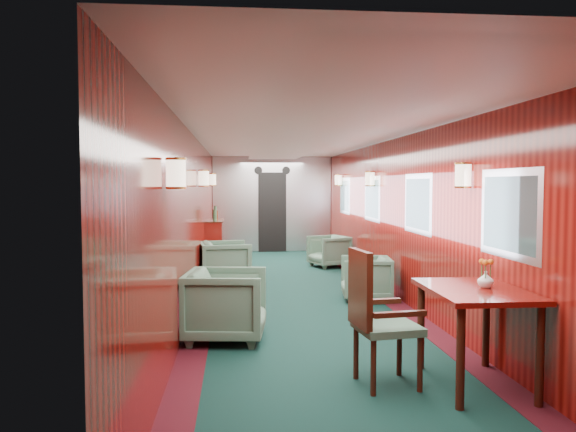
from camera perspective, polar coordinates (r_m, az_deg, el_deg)
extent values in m
plane|color=black|center=(8.46, 0.97, -8.41)|extent=(12.00, 12.00, 0.00)
cube|color=white|center=(8.30, 0.99, 7.68)|extent=(3.00, 12.00, 0.10)
cube|color=white|center=(8.30, 0.99, 7.75)|extent=(1.20, 12.00, 0.06)
cube|color=maroon|center=(14.27, -1.65, 1.22)|extent=(3.00, 0.10, 2.40)
cube|color=maroon|center=(2.46, 16.57, -8.91)|extent=(3.00, 0.10, 2.40)
cube|color=maroon|center=(8.27, -9.41, -0.32)|extent=(0.10, 12.00, 2.40)
cube|color=maroon|center=(8.59, 10.98, -0.20)|extent=(0.10, 12.00, 2.40)
cube|color=#360A12|center=(8.42, -8.31, -8.47)|extent=(0.30, 12.00, 0.01)
cube|color=#360A12|center=(8.70, 9.93, -8.10)|extent=(0.30, 12.00, 0.01)
cube|color=silver|center=(14.19, -1.63, 1.21)|extent=(2.98, 0.12, 2.38)
cube|color=black|center=(14.12, -1.60, 0.39)|extent=(0.70, 0.06, 2.00)
cylinder|color=black|center=(14.09, -3.04, 4.65)|extent=(0.20, 0.04, 0.20)
cylinder|color=black|center=(14.14, -0.19, 4.65)|extent=(0.20, 0.04, 0.20)
cube|color=silver|center=(5.31, 21.52, 0.21)|extent=(0.02, 1.10, 0.80)
cube|color=#3D595C|center=(5.30, 21.45, 0.21)|extent=(0.01, 0.96, 0.66)
cube|color=silver|center=(7.62, 13.03, 1.22)|extent=(0.02, 1.10, 0.80)
cube|color=#3D595C|center=(7.62, 12.97, 1.22)|extent=(0.01, 0.96, 0.66)
cube|color=silver|center=(10.02, 8.54, 1.74)|extent=(0.02, 1.10, 0.80)
cube|color=#3D595C|center=(10.02, 8.49, 1.74)|extent=(0.01, 0.96, 0.66)
cube|color=silver|center=(12.46, 5.79, 2.06)|extent=(0.02, 1.10, 0.80)
cube|color=#3D595C|center=(12.46, 5.76, 2.06)|extent=(0.01, 0.96, 0.66)
cylinder|color=beige|center=(4.76, -11.31, 4.26)|extent=(0.16, 0.16, 0.24)
cylinder|color=#B98C34|center=(4.76, -11.30, 2.81)|extent=(0.17, 0.17, 0.02)
cylinder|color=beige|center=(5.99, 17.37, 3.96)|extent=(0.16, 0.16, 0.24)
cylinder|color=#B98C34|center=(5.99, 17.35, 2.81)|extent=(0.17, 0.17, 0.02)
cylinder|color=beige|center=(8.74, -8.56, 3.82)|extent=(0.16, 0.16, 0.24)
cylinder|color=#B98C34|center=(8.74, -8.55, 3.03)|extent=(0.17, 0.17, 0.02)
cylinder|color=beige|center=(9.80, 8.32, 3.76)|extent=(0.16, 0.16, 0.24)
cylinder|color=#B98C34|center=(9.80, 8.32, 3.06)|extent=(0.17, 0.17, 0.02)
cylinder|color=beige|center=(11.74, -7.72, 3.68)|extent=(0.16, 0.16, 0.24)
cylinder|color=#B98C34|center=(11.74, -7.72, 3.09)|extent=(0.17, 0.17, 0.02)
cylinder|color=beige|center=(12.74, 5.15, 3.66)|extent=(0.16, 0.16, 0.24)
cylinder|color=#B98C34|center=(12.74, 5.14, 3.12)|extent=(0.17, 0.17, 0.02)
cube|color=maroon|center=(5.01, 18.53, -7.24)|extent=(0.80, 1.13, 0.04)
cylinder|color=#38160C|center=(4.57, 17.12, -13.65)|extent=(0.07, 0.07, 0.79)
cylinder|color=#38160C|center=(4.82, 24.21, -12.87)|extent=(0.07, 0.07, 0.79)
cylinder|color=#38160C|center=(5.43, 13.35, -10.84)|extent=(0.07, 0.07, 0.79)
cylinder|color=#38160C|center=(5.65, 19.49, -10.39)|extent=(0.07, 0.07, 0.79)
cube|color=#1B4032|center=(4.92, 10.06, -11.10)|extent=(0.56, 0.56, 0.06)
cube|color=#38160C|center=(4.76, 7.33, -7.33)|extent=(0.11, 0.46, 0.65)
cube|color=#1B4032|center=(4.78, 7.63, -8.07)|extent=(0.07, 0.34, 0.39)
cube|color=#38160C|center=(4.66, 11.29, -9.75)|extent=(0.46, 0.11, 0.04)
cube|color=#38160C|center=(5.10, 8.98, -8.58)|extent=(0.46, 0.11, 0.04)
cylinder|color=#38160C|center=(4.74, 8.67, -14.98)|extent=(0.05, 0.05, 0.46)
cylinder|color=#38160C|center=(4.90, 13.27, -14.42)|extent=(0.05, 0.05, 0.46)
cylinder|color=#38160C|center=(5.10, 6.93, -13.62)|extent=(0.05, 0.05, 0.46)
cylinder|color=#38160C|center=(5.25, 11.24, -13.17)|extent=(0.05, 0.05, 0.46)
cube|color=maroon|center=(11.23, -7.49, -2.98)|extent=(0.33, 1.10, 0.99)
cube|color=#38160C|center=(11.18, -7.46, -0.47)|extent=(0.35, 1.12, 0.02)
cylinder|color=#2B5637|center=(10.90, -7.46, 0.06)|extent=(0.07, 0.07, 0.22)
cylinder|color=#2B5637|center=(11.28, -7.39, 0.33)|extent=(0.06, 0.06, 0.28)
cylinder|color=#B98C34|center=(11.51, -7.35, 0.13)|extent=(0.08, 0.08, 0.18)
imported|color=silver|center=(5.05, 19.44, -6.12)|extent=(0.15, 0.15, 0.14)
imported|color=#1B4032|center=(6.25, -6.30, -8.96)|extent=(0.95, 0.93, 0.78)
imported|color=#1B4032|center=(9.55, -6.41, -4.79)|extent=(0.93, 0.91, 0.75)
imported|color=#1B4032|center=(8.39, 7.93, -6.28)|extent=(0.79, 0.77, 0.65)
imported|color=#1B4032|center=(11.61, 4.17, -3.59)|extent=(0.91, 0.90, 0.65)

